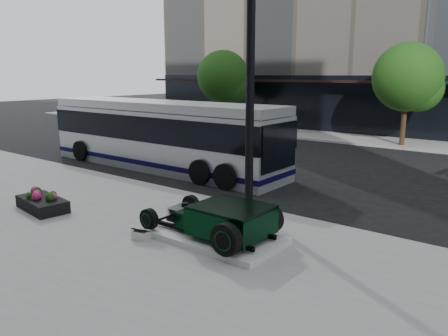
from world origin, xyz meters
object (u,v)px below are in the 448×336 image
Objects in this scene: hot_rod at (224,219)px; flower_planter at (42,203)px; lamppost at (250,84)px; transit_bus at (161,134)px.

flower_planter is at bearing -167.39° from hot_rod.
lamppost is 7.98m from transit_bus.
lamppost reaches higher than transit_bus.
lamppost is (-0.91, 2.34, 3.12)m from hot_rod.
lamppost is 0.66× the size of transit_bus.
transit_bus is (-1.98, 6.87, 1.15)m from flower_planter.
lamppost is 7.07m from flower_planter.
flower_planter is (-4.95, -3.65, -3.49)m from lamppost.
flower_planter is at bearing -73.94° from transit_bus.
transit_bus is at bearing 144.66° from hot_rod.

